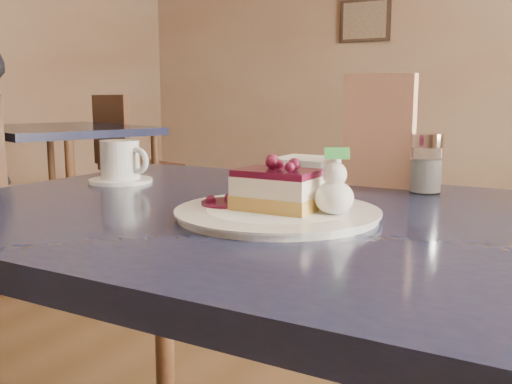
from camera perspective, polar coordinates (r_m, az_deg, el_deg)
The scene contains 10 objects.
main_table at distance 0.95m, azimuth 3.59°, elevation -6.81°, with size 1.28×0.87×0.79m.
dessert_plate at distance 0.89m, azimuth 2.15°, elevation -2.15°, with size 0.31×0.31×0.01m, color white.
cheesecake_slice at distance 0.88m, azimuth 2.17°, elevation 0.21°, with size 0.13×0.09×0.06m.
whipped_cream at distance 0.85m, azimuth 7.82°, elevation -0.54°, with size 0.06×0.06×0.05m.
berry_sauce at distance 0.92m, azimuth -2.92°, elevation -1.11°, with size 0.08×0.08×0.01m, color #3D051A.
coffee_set at distance 1.28m, azimuth -13.34°, elevation 2.77°, with size 0.15×0.14×0.09m.
menu_card at distance 1.21m, azimuth 12.14°, elevation 5.99°, with size 0.15×0.03×0.23m, color beige.
sugar_shaker at distance 1.15m, azimuth 16.66°, elevation 2.82°, with size 0.06×0.06×0.12m.
napkin_stack at distance 1.27m, azimuth 5.04°, elevation 2.27°, with size 0.13×0.13×0.05m, color white.
bg_table_far_left at distance 3.69m, azimuth -18.65°, elevation -5.15°, with size 1.30×1.95×1.29m.
Camera 1 is at (0.27, -0.51, 0.97)m, focal length 40.00 mm.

